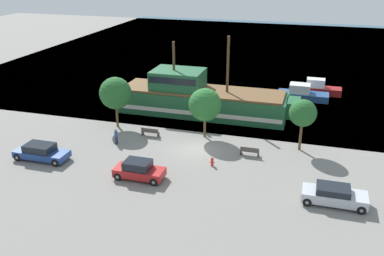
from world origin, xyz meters
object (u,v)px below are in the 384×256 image
(moored_boat_outer, at_px, (302,94))
(pirate_ship, at_px, (200,98))
(parked_car_curb_rear, at_px, (139,170))
(parked_car_curb_front, at_px, (334,195))
(fire_hydrant, at_px, (212,161))
(bench_promenade_east, at_px, (150,132))
(moored_boat_dockside, at_px, (318,88))
(pedestrian_walking_near, at_px, (116,137))
(parked_car_curb_mid, at_px, (41,152))
(bench_promenade_west, at_px, (250,151))

(moored_boat_outer, bearing_deg, pirate_ship, -142.19)
(pirate_ship, relative_size, parked_car_curb_rear, 5.01)
(parked_car_curb_front, xyz_separation_m, fire_hydrant, (-9.82, 3.34, -0.29))
(parked_car_curb_front, xyz_separation_m, bench_promenade_east, (-17.26, 7.86, -0.26))
(moored_boat_dockside, relative_size, parked_car_curb_rear, 1.41)
(fire_hydrant, xyz_separation_m, pedestrian_walking_near, (-9.80, 1.82, 0.35))
(pirate_ship, bearing_deg, bench_promenade_east, -110.36)
(moored_boat_dockside, relative_size, parked_car_curb_mid, 1.19)
(pirate_ship, xyz_separation_m, moored_boat_dockside, (12.67, 11.22, -1.02))
(parked_car_curb_rear, bearing_deg, bench_promenade_west, 40.45)
(parked_car_curb_rear, xyz_separation_m, bench_promenade_east, (-2.35, 8.33, -0.31))
(moored_boat_outer, xyz_separation_m, bench_promenade_west, (-3.59, -17.90, -0.26))
(bench_promenade_east, bearing_deg, parked_car_curb_front, -24.49)
(moored_boat_dockside, xyz_separation_m, fire_hydrant, (-8.14, -23.56, -0.31))
(pirate_ship, relative_size, parked_car_curb_mid, 4.22)
(bench_promenade_east, bearing_deg, pedestrian_walking_near, -131.14)
(bench_promenade_west, bearing_deg, bench_promenade_east, 170.73)
(pirate_ship, bearing_deg, bench_promenade_west, -52.52)
(parked_car_curb_mid, distance_m, bench_promenade_west, 18.35)
(moored_boat_dockside, height_order, moored_boat_outer, moored_boat_dockside)
(pedestrian_walking_near, bearing_deg, pirate_ship, 63.42)
(parked_car_curb_mid, distance_m, parked_car_curb_rear, 9.57)
(parked_car_curb_rear, bearing_deg, parked_car_curb_mid, 175.47)
(moored_boat_dockside, xyz_separation_m, parked_car_curb_front, (1.68, -26.90, -0.02))
(moored_boat_dockside, relative_size, pedestrian_walking_near, 3.71)
(moored_boat_dockside, bearing_deg, parked_car_curb_front, -86.42)
(parked_car_curb_rear, distance_m, bench_promenade_east, 8.66)
(moored_boat_outer, xyz_separation_m, parked_car_curb_rear, (-11.41, -24.57, 0.05))
(parked_car_curb_front, height_order, fire_hydrant, parked_car_curb_front)
(pirate_ship, height_order, parked_car_curb_rear, pirate_ship)
(pirate_ship, bearing_deg, parked_car_curb_mid, -123.27)
(pirate_ship, distance_m, bench_promenade_east, 8.44)
(bench_promenade_west, relative_size, pedestrian_walking_near, 1.10)
(moored_boat_outer, bearing_deg, parked_car_curb_mid, -131.35)
(moored_boat_dockside, xyz_separation_m, bench_promenade_east, (-15.57, -19.04, -0.28))
(bench_promenade_east, bearing_deg, moored_boat_dockside, 50.71)
(bench_promenade_west, bearing_deg, fire_hydrant, -133.71)
(parked_car_curb_front, relative_size, parked_car_curb_mid, 0.95)
(moored_boat_dockside, bearing_deg, moored_boat_outer, -122.99)
(pirate_ship, distance_m, moored_boat_dockside, 16.96)
(parked_car_curb_mid, distance_m, fire_hydrant, 14.95)
(moored_boat_outer, bearing_deg, parked_car_curb_front, -81.74)
(parked_car_curb_front, bearing_deg, pirate_ship, 132.48)
(moored_boat_dockside, distance_m, parked_car_curb_mid, 35.02)
(parked_car_curb_front, bearing_deg, fire_hydrant, 161.20)
(parked_car_curb_mid, bearing_deg, pedestrian_walking_near, 45.20)
(pirate_ship, bearing_deg, parked_car_curb_front, -47.52)
(parked_car_curb_front, bearing_deg, moored_boat_outer, 98.26)
(bench_promenade_west, bearing_deg, parked_car_curb_front, -41.17)
(parked_car_curb_front, bearing_deg, parked_car_curb_mid, 179.33)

